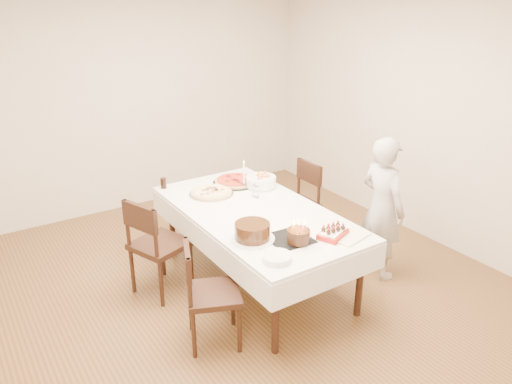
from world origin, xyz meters
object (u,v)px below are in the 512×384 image
pizza_pepperoni (235,181)px  layer_cake (252,231)px  pizza_white (211,192)px  chair_right_savory (294,204)px  person (382,208)px  dining_table (256,247)px  chair_left_dessert (213,294)px  cola_glass (163,183)px  pasta_bowl (261,181)px  taper_candle (244,174)px  strawberry_box (333,233)px  birthday_cake (299,232)px  chair_left_savory (160,245)px

pizza_pepperoni → layer_cake: 1.29m
pizza_pepperoni → pizza_white: bearing=-158.8°
pizza_white → chair_right_savory: bearing=-7.1°
person → chair_right_savory: bearing=17.6°
person → pizza_white: bearing=49.5°
dining_table → chair_left_dessert: bearing=-143.9°
person → cola_glass: (-1.58, 1.51, 0.10)m
pasta_bowl → taper_candle: taper_candle is taller
chair_right_savory → strawberry_box: bearing=-114.9°
dining_table → pasta_bowl: bearing=52.0°
chair_right_savory → chair_left_dessert: size_ratio=1.04×
pizza_pepperoni → cola_glass: cola_glass is taller
taper_candle → cola_glass: (-0.69, 0.45, -0.10)m
pasta_bowl → birthday_cake: bearing=-110.0°
chair_left_dessert → birthday_cake: birthday_cake is taller
dining_table → strawberry_box: size_ratio=8.18×
birthday_cake → chair_left_dessert: bearing=167.9°
chair_left_savory → person: (1.91, -0.88, 0.23)m
person → strawberry_box: person is taller
pizza_white → cola_glass: 0.53m
chair_left_dessert → pizza_white: 1.32m
chair_right_savory → pasta_bowl: 0.55m
pizza_white → birthday_cake: birthday_cake is taller
dining_table → person: size_ratio=1.52×
pasta_bowl → layer_cake: size_ratio=0.85×
person → pasta_bowl: 1.24m
chair_left_savory → strawberry_box: size_ratio=3.65×
cola_glass → birthday_cake: birthday_cake is taller
chair_left_savory → chair_left_dessert: bearing=73.1°
dining_table → strawberry_box: bearing=-72.4°
chair_left_dessert → cola_glass: (0.28, 1.54, 0.37)m
chair_left_dessert → pasta_bowl: bearing=-115.2°
person → layer_cake: size_ratio=3.82×
chair_left_dessert → pizza_pepperoni: bearing=-104.9°
pizza_pepperoni → dining_table: bearing=-106.3°
pizza_pepperoni → chair_left_dessert: bearing=-127.5°
chair_right_savory → birthday_cake: birthday_cake is taller
taper_candle → birthday_cake: bearing=-101.9°
strawberry_box → pasta_bowl: bearing=84.3°
dining_table → pizza_white: bearing=105.3°
chair_right_savory → chair_left_savory: size_ratio=0.96×
chair_left_dessert → person: size_ratio=0.62×
pizza_white → cola_glass: cola_glass is taller
chair_left_savory → pasta_bowl: 1.24m
pizza_white → strawberry_box: size_ratio=1.70×
chair_left_savory → person: 2.12m
chair_left_savory → pizza_white: chair_left_savory is taller
cola_glass → pasta_bowl: bearing=-30.9°
birthday_cake → pizza_white: bearing=94.4°
pizza_pepperoni → pasta_bowl: size_ratio=1.51×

